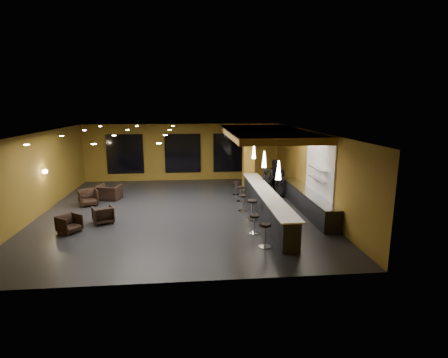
{
  "coord_description": "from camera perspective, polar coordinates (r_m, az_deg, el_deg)",
  "views": [
    {
      "loc": [
        0.5,
        -15.17,
        4.69
      ],
      "look_at": [
        2.0,
        0.5,
        1.3
      ],
      "focal_mm": 28.0,
      "sensor_mm": 36.0,
      "label": 1
    }
  ],
  "objects": [
    {
      "name": "pendant_1",
      "position": [
        15.18,
        6.58,
        3.21
      ],
      "size": [
        0.2,
        0.2,
        0.7
      ],
      "primitive_type": "cone",
      "color": "white",
      "rests_on": "wood_soffit"
    },
    {
      "name": "tile_backsplash",
      "position": [
        15.42,
        15.37,
        1.67
      ],
      "size": [
        0.06,
        3.2,
        2.4
      ],
      "primitive_type": "cube",
      "color": "white",
      "rests_on": "wall_right"
    },
    {
      "name": "wall_sconce",
      "position": [
        17.16,
        -27.21,
        1.1
      ],
      "size": [
        0.22,
        0.22,
        0.22
      ],
      "primitive_type": "sphere",
      "color": "#FFE5B2",
      "rests_on": "wall_left"
    },
    {
      "name": "armchair_a",
      "position": [
        14.28,
        -23.95,
        -6.7
      ],
      "size": [
        1.01,
        1.0,
        0.66
      ],
      "primitive_type": "imported",
      "rotation": [
        0.0,
        0.0,
        0.93
      ],
      "color": "black",
      "rests_on": "floor"
    },
    {
      "name": "window_right",
      "position": [
        21.95,
        1.12,
        4.33
      ],
      "size": [
        2.2,
        0.06,
        2.4
      ],
      "primitive_type": "cube",
      "color": "black",
      "rests_on": "wall_back"
    },
    {
      "name": "wood_soffit",
      "position": [
        16.59,
        6.78,
        7.47
      ],
      "size": [
        3.6,
        8.0,
        0.28
      ],
      "primitive_type": "cube",
      "color": "#A77730",
      "rests_on": "ceiling"
    },
    {
      "name": "bar_stool_3",
      "position": [
        15.55,
        3.03,
        -3.6
      ],
      "size": [
        0.38,
        0.38,
        0.74
      ],
      "rotation": [
        0.0,
        0.0,
        -0.32
      ],
      "color": "silver",
      "rests_on": "floor"
    },
    {
      "name": "staff_c",
      "position": [
        17.94,
        9.13,
        -0.64
      ],
      "size": [
        0.88,
        0.74,
        1.53
      ],
      "primitive_type": "imported",
      "rotation": [
        0.0,
        0.0,
        0.39
      ],
      "color": "black",
      "rests_on": "floor"
    },
    {
      "name": "armchair_c",
      "position": [
        17.65,
        -21.28,
        -2.83
      ],
      "size": [
        1.08,
        1.09,
        0.76
      ],
      "primitive_type": "imported",
      "rotation": [
        0.0,
        0.0,
        0.43
      ],
      "color": "black",
      "rests_on": "floor"
    },
    {
      "name": "wall_shelf_upper",
      "position": [
        15.18,
        15.15,
        1.71
      ],
      "size": [
        0.3,
        1.5,
        0.03
      ],
      "primitive_type": "cube",
      "color": "silver",
      "rests_on": "wall_right"
    },
    {
      "name": "bar_top",
      "position": [
        14.97,
        6.86,
        -2.11
      ],
      "size": [
        0.78,
        8.1,
        0.05
      ],
      "primitive_type": "cube",
      "color": "white",
      "rests_on": "bar_counter"
    },
    {
      "name": "column",
      "position": [
        19.25,
        4.02,
        3.34
      ],
      "size": [
        0.6,
        0.6,
        3.5
      ],
      "primitive_type": "cube",
      "color": "#A87B25",
      "rests_on": "floor"
    },
    {
      "name": "bar_stool_2",
      "position": [
        14.38,
        4.6,
        -4.64
      ],
      "size": [
        0.43,
        0.43,
        0.85
      ],
      "rotation": [
        0.0,
        0.0,
        -0.39
      ],
      "color": "silver",
      "rests_on": "floor"
    },
    {
      "name": "staff_a",
      "position": [
        17.33,
        6.91,
        -0.88
      ],
      "size": [
        0.69,
        0.59,
        1.61
      ],
      "primitive_type": "imported",
      "rotation": [
        0.0,
        0.0,
        0.41
      ],
      "color": "black",
      "rests_on": "floor"
    },
    {
      "name": "floor",
      "position": [
        15.9,
        -7.05,
        -5.29
      ],
      "size": [
        12.0,
        13.0,
        0.1
      ],
      "primitive_type": "cube",
      "color": "black",
      "rests_on": "ground"
    },
    {
      "name": "wall_front",
      "position": [
        9.12,
        -8.38,
        -6.79
      ],
      "size": [
        12.0,
        0.1,
        3.5
      ],
      "primitive_type": "cube",
      "color": "brown",
      "rests_on": "floor"
    },
    {
      "name": "wall_left",
      "position": [
        16.78,
        -28.34,
        0.59
      ],
      "size": [
        0.1,
        13.0,
        3.5
      ],
      "primitive_type": "cube",
      "color": "brown",
      "rests_on": "floor"
    },
    {
      "name": "window_center",
      "position": [
        21.82,
        -6.75,
        4.19
      ],
      "size": [
        2.2,
        0.06,
        2.4
      ],
      "primitive_type": "cube",
      "color": "black",
      "rests_on": "wall_back"
    },
    {
      "name": "prep_top",
      "position": [
        16.0,
        13.48,
        -1.94
      ],
      "size": [
        0.72,
        6.0,
        0.03
      ],
      "primitive_type": "cube",
      "color": "silver",
      "rests_on": "prep_counter"
    },
    {
      "name": "wall_shelf_lower",
      "position": [
        15.26,
        15.06,
        0.05
      ],
      "size": [
        0.3,
        1.5,
        0.03
      ],
      "primitive_type": "cube",
      "color": "silver",
      "rests_on": "wall_right"
    },
    {
      "name": "bar_counter",
      "position": [
        15.1,
        6.81,
        -4.04
      ],
      "size": [
        0.6,
        8.0,
        1.0
      ],
      "primitive_type": "cube",
      "color": "black",
      "rests_on": "floor"
    },
    {
      "name": "bar_stool_4",
      "position": [
        17.03,
        2.72,
        -2.14
      ],
      "size": [
        0.39,
        0.39,
        0.76
      ],
      "rotation": [
        0.0,
        0.0,
        0.39
      ],
      "color": "silver",
      "rests_on": "floor"
    },
    {
      "name": "bar_stool_0",
      "position": [
        11.79,
        6.7,
        -8.58
      ],
      "size": [
        0.42,
        0.42,
        0.83
      ],
      "rotation": [
        0.0,
        0.0,
        -0.34
      ],
      "color": "silver",
      "rests_on": "floor"
    },
    {
      "name": "armchair_d",
      "position": [
        18.38,
        -18.28,
        -2.08
      ],
      "size": [
        1.33,
        1.22,
        0.73
      ],
      "primitive_type": "imported",
      "rotation": [
        0.0,
        0.0,
        2.9
      ],
      "color": "black",
      "rests_on": "floor"
    },
    {
      "name": "armchair_b",
      "position": [
        14.87,
        -19.14,
        -5.52
      ],
      "size": [
        1.0,
        1.01,
        0.7
      ],
      "primitive_type": "imported",
      "rotation": [
        0.0,
        0.0,
        3.57
      ],
      "color": "black",
      "rests_on": "floor"
    },
    {
      "name": "prep_counter",
      "position": [
        16.12,
        13.4,
        -3.51
      ],
      "size": [
        0.7,
        6.0,
        0.86
      ],
      "primitive_type": "cube",
      "color": "black",
      "rests_on": "floor"
    },
    {
      "name": "staff_b",
      "position": [
        18.48,
        8.4,
        0.3
      ],
      "size": [
        1.1,
        0.98,
        1.87
      ],
      "primitive_type": "imported",
      "rotation": [
        0.0,
        0.0,
        0.36
      ],
      "color": "black",
      "rests_on": "floor"
    },
    {
      "name": "pendant_0",
      "position": [
        12.78,
        8.89,
        1.46
      ],
      "size": [
        0.2,
        0.2,
        0.7
      ],
      "primitive_type": "cone",
      "color": "white",
      "rests_on": "wood_soffit"
    },
    {
      "name": "window_left",
      "position": [
        22.18,
        -15.85,
        3.94
      ],
      "size": [
        2.2,
        0.06,
        2.4
      ],
      "primitive_type": "cube",
      "color": "black",
      "rests_on": "wall_back"
    },
    {
      "name": "wall_right",
      "position": [
        16.41,
        14.39,
        1.45
      ],
      "size": [
        0.1,
        13.0,
        3.5
      ],
      "primitive_type": "cube",
      "color": "brown",
      "rests_on": "floor"
    },
    {
      "name": "bar_stool_5",
      "position": [
        18.26,
        2.0,
        -1.24
      ],
      "size": [
        0.37,
        0.37,
        0.72
      ],
      "rotation": [
        0.0,
        0.0,
        0.43
      ],
      "color": "silver",
      "rests_on": "floor"
    },
    {
      "name": "ceiling",
      "position": [
        15.22,
        -7.41,
        7.76
      ],
      "size": [
        12.0,
        13.0,
        0.1
      ],
      "primitive_type": "cube",
      "color": "black"
    },
    {
      "name": "pendant_2",
      "position": [
        17.61,
        4.9,
        4.48
      ],
      "size": [
        0.2,
        0.2,
        0.7
      ],
      "primitive_type": "cone",
      "color": "white",
      "rests_on": "wood_soffit"
    },
    {
      "name": "wall_back",
      "position": [
        21.92,
        -6.75,
        4.36
      ],
      "size": [
        12.0,
        0.1,
        3.5
      ],
      "primitive_type": "cube",
      "color": "brown",
      "rests_on": "floor"
    },
    {
      "name": "bar_stool_1",
      "position": [
        12.93,
        4.98,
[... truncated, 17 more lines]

